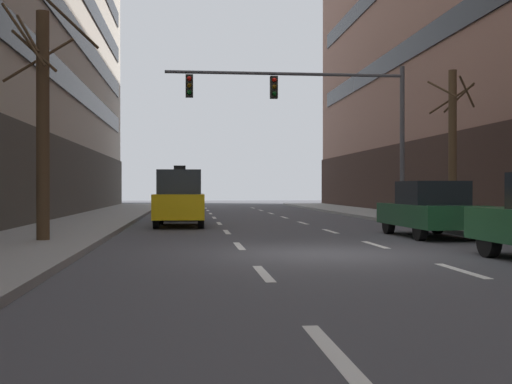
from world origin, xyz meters
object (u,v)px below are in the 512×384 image
at_px(car_driving_0, 180,202).
at_px(street_tree_1, 43,119).
at_px(car_driving_2, 182,194).
at_px(street_tree_0, 453,143).
at_px(car_parked_2, 430,210).
at_px(taxi_driving_1, 180,198).
at_px(traffic_signal_0, 318,107).

distance_m(car_driving_0, street_tree_1, 13.45).
relative_size(car_driving_2, street_tree_0, 0.81).
height_order(car_parked_2, street_tree_1, street_tree_1).
bearing_deg(street_tree_1, street_tree_0, 25.00).
xyz_separation_m(car_driving_0, street_tree_0, (9.54, -7.03, 2.15)).
height_order(car_driving_2, street_tree_0, street_tree_0).
xyz_separation_m(car_driving_2, street_tree_1, (-3.06, -25.50, 1.99)).
bearing_deg(car_driving_0, street_tree_1, -103.39).
xyz_separation_m(car_driving_0, taxi_driving_1, (0.07, -5.27, 0.23)).
bearing_deg(street_tree_1, car_driving_2, 83.17).
relative_size(car_parked_2, street_tree_0, 0.79).
distance_m(car_parked_2, street_tree_1, 10.60).
bearing_deg(traffic_signal_0, car_driving_0, 139.74).
relative_size(car_driving_0, street_tree_1, 0.74).
bearing_deg(car_parked_2, street_tree_0, 59.96).
bearing_deg(car_driving_0, taxi_driving_1, -89.24).
relative_size(traffic_signal_0, street_tree_0, 1.72).
relative_size(car_driving_2, street_tree_1, 0.76).
bearing_deg(car_driving_0, car_parked_2, -57.44).
bearing_deg(car_driving_2, car_parked_2, -73.25).
bearing_deg(car_driving_0, car_driving_2, 90.07).
distance_m(car_parked_2, traffic_signal_0, 7.86).
bearing_deg(traffic_signal_0, street_tree_1, -134.85).
bearing_deg(car_parked_2, car_driving_0, 122.56).
bearing_deg(taxi_driving_1, street_tree_0, -10.52).
distance_m(car_driving_0, traffic_signal_0, 7.87).
bearing_deg(car_parked_2, street_tree_1, -170.39).
distance_m(taxi_driving_1, traffic_signal_0, 6.32).
distance_m(car_parked_2, street_tree_0, 5.26).
xyz_separation_m(car_driving_0, street_tree_1, (-3.07, -12.91, 2.24)).
distance_m(car_driving_2, traffic_signal_0, 18.22).
distance_m(car_driving_2, street_tree_0, 21.91).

